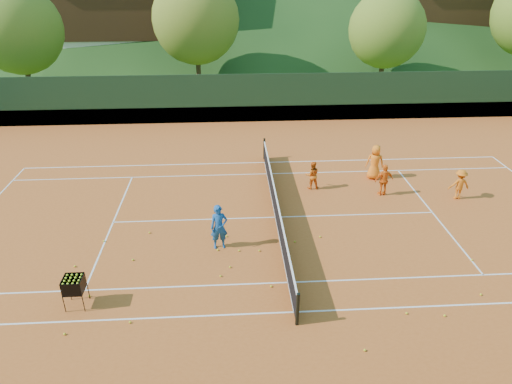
{
  "coord_description": "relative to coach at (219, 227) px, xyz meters",
  "views": [
    {
      "loc": [
        -1.74,
        -15.63,
        9.24
      ],
      "look_at": [
        -0.79,
        0.0,
        1.18
      ],
      "focal_mm": 32.0,
      "sensor_mm": 36.0,
      "label": 1
    }
  ],
  "objects": [
    {
      "name": "tennis_ball_16",
      "position": [
        -4.84,
        -0.9,
        -0.8
      ],
      "size": [
        0.07,
        0.07,
        0.07
      ],
      "primitive_type": "sphere",
      "color": "#CDD423",
      "rests_on": "clay_court"
    },
    {
      "name": "tennis_ball_1",
      "position": [
        -0.08,
        -0.23,
        -0.8
      ],
      "size": [
        0.07,
        0.07,
        0.07
      ],
      "primitive_type": "sphere",
      "color": "#CDD423",
      "rests_on": "clay_court"
    },
    {
      "name": "tennis_ball_3",
      "position": [
        0.04,
        -1.72,
        -0.8
      ],
      "size": [
        0.07,
        0.07,
        0.07
      ],
      "primitive_type": "sphere",
      "color": "#CDD423",
      "rests_on": "clay_court"
    },
    {
      "name": "tennis_ball_0",
      "position": [
        0.68,
        -0.31,
        -0.8
      ],
      "size": [
        0.07,
        0.07,
        0.07
      ],
      "primitive_type": "sphere",
      "color": "#CDD423",
      "rests_on": "clay_court"
    },
    {
      "name": "tennis_ball_11",
      "position": [
        2.72,
        0.12,
        -0.8
      ],
      "size": [
        0.07,
        0.07,
        0.07
      ],
      "primitive_type": "sphere",
      "color": "#CDD423",
      "rests_on": "clay_court"
    },
    {
      "name": "tennis_ball_20",
      "position": [
        8.61,
        -1.36,
        -0.8
      ],
      "size": [
        0.07,
        0.07,
        0.07
      ],
      "primitive_type": "sphere",
      "color": "#CDD423",
      "rests_on": "clay_court"
    },
    {
      "name": "tennis_ball_2",
      "position": [
        3.69,
        0.39,
        -0.8
      ],
      "size": [
        0.07,
        0.07,
        0.07
      ],
      "primitive_type": "sphere",
      "color": "#CDD423",
      "rests_on": "clay_court"
    },
    {
      "name": "student_c",
      "position": [
        7.12,
        5.29,
        -0.01
      ],
      "size": [
        0.9,
        0.69,
        1.64
      ],
      "primitive_type": "imported",
      "rotation": [
        0.0,
        0.0,
        2.92
      ],
      "color": "orange",
      "rests_on": "clay_court"
    },
    {
      "name": "tennis_ball_9",
      "position": [
        8.02,
        -3.12,
        -0.8
      ],
      "size": [
        0.07,
        0.07,
        0.07
      ],
      "primitive_type": "sphere",
      "color": "#CDD423",
      "rests_on": "clay_court"
    },
    {
      "name": "tennis_net",
      "position": [
        2.21,
        1.97,
        -0.34
      ],
      "size": [
        0.1,
        12.07,
        1.1
      ],
      "color": "black",
      "rests_on": "clay_court"
    },
    {
      "name": "tennis_ball_5",
      "position": [
        -2.51,
        -3.68,
        -0.8
      ],
      "size": [
        0.07,
        0.07,
        0.07
      ],
      "primitive_type": "sphere",
      "color": "#CDD423",
      "rests_on": "clay_court"
    },
    {
      "name": "ground",
      "position": [
        2.21,
        1.97,
        -0.86
      ],
      "size": [
        400.0,
        400.0,
        0.0
      ],
      "primitive_type": "plane",
      "color": "#35551A",
      "rests_on": "ground"
    },
    {
      "name": "court_lines",
      "position": [
        2.21,
        1.97,
        -0.83
      ],
      "size": [
        23.83,
        11.03,
        0.0
      ],
      "color": "silver",
      "rests_on": "clay_court"
    },
    {
      "name": "chalet_mid",
      "position": [
        8.21,
        35.97,
        4.13
      ],
      "size": [
        12.65,
        8.82,
        11.45
      ],
      "color": "beige",
      "rests_on": "ground"
    },
    {
      "name": "tree_c",
      "position": [
        12.21,
        20.97,
        3.69
      ],
      "size": [
        5.6,
        5.6,
        7.35
      ],
      "color": "#3E2818",
      "rests_on": "ground"
    },
    {
      "name": "tennis_ball_22",
      "position": [
        -3.95,
        -2.47,
        -0.8
      ],
      "size": [
        0.07,
        0.07,
        0.07
      ],
      "primitive_type": "sphere",
      "color": "#CDD423",
      "rests_on": "clay_court"
    },
    {
      "name": "tennis_ball_23",
      "position": [
        -4.23,
        0.59,
        -0.8
      ],
      "size": [
        0.07,
        0.07,
        0.07
      ],
      "primitive_type": "sphere",
      "color": "#CDD423",
      "rests_on": "clay_court"
    },
    {
      "name": "tennis_ball_6",
      "position": [
        -2.65,
        1.07,
        -0.8
      ],
      "size": [
        0.07,
        0.07,
        0.07
      ],
      "primitive_type": "sphere",
      "color": "#CDD423",
      "rests_on": "clay_court"
    },
    {
      "name": "tennis_ball_12",
      "position": [
        1.39,
        -0.36,
        -0.8
      ],
      "size": [
        0.07,
        0.07,
        0.07
      ],
      "primitive_type": "sphere",
      "color": "#CDD423",
      "rests_on": "clay_court"
    },
    {
      "name": "tennis_ball_19",
      "position": [
        0.35,
        -1.26,
        -0.8
      ],
      "size": [
        0.07,
        0.07,
        0.07
      ],
      "primitive_type": "sphere",
      "color": "#CDD423",
      "rests_on": "clay_court"
    },
    {
      "name": "clay_court",
      "position": [
        2.21,
        1.97,
        -0.85
      ],
      "size": [
        40.0,
        24.0,
        0.02
      ],
      "primitive_type": "cube",
      "color": "#AD4F1C",
      "rests_on": "ground"
    },
    {
      "name": "tree_a",
      "position": [
        -13.79,
        19.97,
        4.01
      ],
      "size": [
        6.0,
        6.0,
        7.88
      ],
      "color": "#3E2719",
      "rests_on": "ground"
    },
    {
      "name": "coach",
      "position": [
        0.0,
        0.0,
        0.0
      ],
      "size": [
        0.66,
        0.48,
        1.67
      ],
      "primitive_type": "imported",
      "rotation": [
        0.0,
        0.0,
        0.14
      ],
      "color": "#164D92",
      "rests_on": "clay_court"
    },
    {
      "name": "tennis_ball_18",
      "position": [
        1.63,
        -2.34,
        -0.8
      ],
      "size": [
        0.07,
        0.07,
        0.07
      ],
      "primitive_type": "sphere",
      "color": "#CDD423",
      "rests_on": "clay_court"
    },
    {
      "name": "tennis_ball_13",
      "position": [
        -2.97,
        -0.65,
        -0.8
      ],
      "size": [
        0.07,
        0.07,
        0.07
      ],
      "primitive_type": "sphere",
      "color": "#CDD423",
      "rests_on": "clay_court"
    },
    {
      "name": "perimeter_fence",
      "position": [
        2.21,
        1.97,
        0.41
      ],
      "size": [
        40.4,
        24.24,
        3.0
      ],
      "color": "black",
      "rests_on": "clay_court"
    },
    {
      "name": "tennis_ball_4",
      "position": [
        0.24,
        0.64,
        -0.8
      ],
      "size": [
        0.07,
        0.07,
        0.07
      ],
      "primitive_type": "sphere",
      "color": "#CDD423",
      "rests_on": "clay_court"
    },
    {
      "name": "ball_hopper",
      "position": [
        -4.19,
        -2.82,
        -0.09
      ],
      "size": [
        0.57,
        0.57,
        1.0
      ],
      "color": "black",
      "rests_on": "clay_court"
    },
    {
      "name": "chalet_left",
      "position": [
        -7.79,
        31.97,
        4.79
      ],
      "size": [
        13.8,
        9.93,
        12.92
      ],
      "color": "beige",
      "rests_on": "ground"
    },
    {
      "name": "student_b",
      "position": [
        7.04,
        3.63,
        -0.13
      ],
      "size": [
        0.87,
        0.45,
        1.42
      ],
      "primitive_type": "imported",
      "rotation": [
        0.0,
        0.0,
        3.28
      ],
      "color": "orange",
      "rests_on": "clay_court"
    },
    {
      "name": "chalet_right",
      "position": [
        22.21,
        31.97,
        4.4
      ],
      "size": [
        11.5,
        8.82,
        11.91
      ],
      "color": "beige",
      "rests_on": "ground"
    },
    {
      "name": "student_d",
      "position": [
        10.13,
        3.11,
        -0.17
      ],
      "size": [
        0.87,
        0.51,
        1.34
      ],
      "primitive_type": "imported",
      "rotation": [
        0.0,
        0.0,
        3.12
      ],
      "color": "orange",
      "rests_on": "clay_court"
    },
    {
      "name": "tennis_ball_14",
      "position": [
        3.85,
        -5.1,
        -0.8
      ],
      "size": [
        0.07,
        0.07,
        0.07
      ],
      "primitive_type": "sphere",
      "color": "#CDD423",
      "rests_on": "clay_court"
    },
    {
      "name": "tree_b",
      "position": [
        -1.79,
        21.97,
        4.34
      ],
      "size": [
        6.4,
        6.4,
        8.4
      ],
      "color": "#3F2919",
      "rests_on": "ground"
    },
    {
      "name": "tennis_ball_24",
      "position": [
        6.51,
        -3.96,
        -0.8
      ],
      "size": [
        0.07,
        0.07,
        0.07
      ],
      "primitive_type": "sphere",
      "color": "#CDD423",
      "rests_on": "clay_court"
    },
    {
      "name": "tennis_ball_8",
      "position": [
        -4.22,
        -4.03,
        -0.8
      ],
      "size": [
        0.07,
        0.07,
        0.07
      ],
      "primitive_type": "sphere",
      "color": "#CDD423",
      "rests_on": "clay_court"
    },
    {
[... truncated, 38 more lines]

